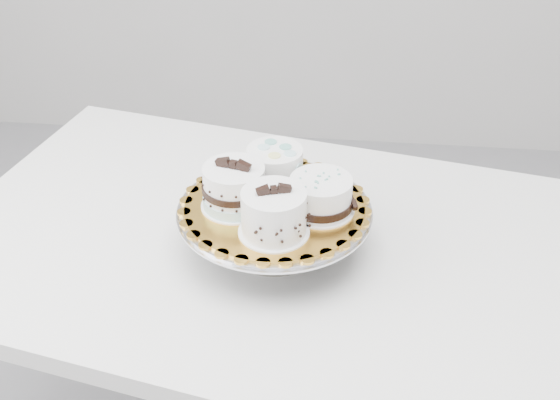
# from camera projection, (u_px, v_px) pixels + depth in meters

# --- Properties ---
(table) EXTENTS (1.25, 0.96, 0.75)m
(table) POSITION_uv_depth(u_px,v_px,m) (253.00, 272.00, 1.33)
(table) COLOR white
(table) RESTS_ON floor
(cake_stand) EXTENTS (0.34, 0.34, 0.09)m
(cake_stand) POSITION_uv_depth(u_px,v_px,m) (275.00, 221.00, 1.21)
(cake_stand) COLOR gray
(cake_stand) RESTS_ON table
(cake_board) EXTENTS (0.39, 0.39, 0.00)m
(cake_board) POSITION_uv_depth(u_px,v_px,m) (275.00, 206.00, 1.20)
(cake_board) COLOR gold
(cake_board) RESTS_ON cake_stand
(cake_swirl) EXTENTS (0.13, 0.13, 0.09)m
(cake_swirl) POSITION_uv_depth(u_px,v_px,m) (274.00, 214.00, 1.11)
(cake_swirl) COLOR white
(cake_swirl) RESTS_ON cake_board
(cake_banded) EXTENTS (0.13, 0.13, 0.09)m
(cake_banded) POSITION_uv_depth(u_px,v_px,m) (234.00, 189.00, 1.17)
(cake_banded) COLOR white
(cake_banded) RESTS_ON cake_board
(cake_dots) EXTENTS (0.12, 0.12, 0.07)m
(cake_dots) POSITION_uv_depth(u_px,v_px,m) (275.00, 167.00, 1.23)
(cake_dots) COLOR white
(cake_dots) RESTS_ON cake_board
(cake_ribbon) EXTENTS (0.13, 0.13, 0.06)m
(cake_ribbon) POSITION_uv_depth(u_px,v_px,m) (321.00, 196.00, 1.17)
(cake_ribbon) COLOR white
(cake_ribbon) RESTS_ON cake_board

